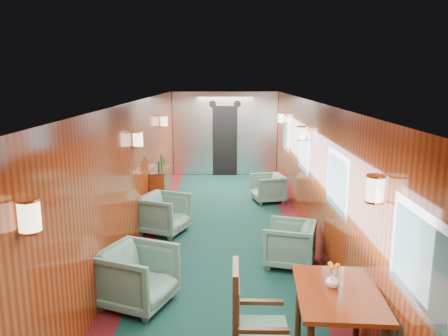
# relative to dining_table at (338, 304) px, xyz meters

# --- Properties ---
(room) EXTENTS (12.00, 12.10, 2.40)m
(room) POSITION_rel_dining_table_xyz_m (-1.10, 2.77, 0.94)
(room) COLOR #0D312A
(room) RESTS_ON ground
(bulkhead) EXTENTS (2.98, 0.17, 2.39)m
(bulkhead) POSITION_rel_dining_table_xyz_m (-1.10, 8.68, 0.49)
(bulkhead) COLOR silver
(bulkhead) RESTS_ON ground
(windows_right) EXTENTS (0.02, 8.60, 0.80)m
(windows_right) POSITION_rel_dining_table_xyz_m (0.39, 3.02, 0.75)
(windows_right) COLOR silver
(windows_right) RESTS_ON ground
(wall_sconces) EXTENTS (2.97, 7.97, 0.25)m
(wall_sconces) POSITION_rel_dining_table_xyz_m (-1.10, 3.34, 1.09)
(wall_sconces) COLOR #FADEC3
(wall_sconces) RESTS_ON ground
(dining_table) EXTENTS (0.84, 1.15, 0.83)m
(dining_table) POSITION_rel_dining_table_xyz_m (0.00, 0.00, 0.00)
(dining_table) COLOR maroon
(dining_table) RESTS_ON ground
(side_chair) EXTENTS (0.52, 0.55, 1.14)m
(side_chair) POSITION_rel_dining_table_xyz_m (-0.84, -0.14, -0.08)
(side_chair) COLOR #1F4941
(side_chair) RESTS_ON ground
(credenza) EXTENTS (0.32, 1.02, 1.19)m
(credenza) POSITION_rel_dining_table_xyz_m (-2.44, 5.14, -0.23)
(credenza) COLOR maroon
(credenza) RESTS_ON ground
(flower_vase) EXTENTS (0.17, 0.17, 0.14)m
(flower_vase) POSITION_rel_dining_table_xyz_m (-0.04, 0.07, 0.20)
(flower_vase) COLOR silver
(flower_vase) RESTS_ON dining_table
(armchair_left_near) EXTENTS (1.06, 1.05, 0.75)m
(armchair_left_near) POSITION_rel_dining_table_xyz_m (-2.15, 1.22, -0.32)
(armchair_left_near) COLOR #1F4941
(armchair_left_near) RESTS_ON ground
(armchair_left_far) EXTENTS (1.02, 1.01, 0.72)m
(armchair_left_far) POSITION_rel_dining_table_xyz_m (-2.19, 3.80, -0.34)
(armchair_left_far) COLOR #1F4941
(armchair_left_far) RESTS_ON ground
(armchair_right_near) EXTENTS (0.90, 0.89, 0.67)m
(armchair_right_near) POSITION_rel_dining_table_xyz_m (-0.10, 2.42, -0.36)
(armchair_right_near) COLOR #1F4941
(armchair_right_near) RESTS_ON ground
(armchair_right_far) EXTENTS (0.82, 0.81, 0.63)m
(armchair_right_far) POSITION_rel_dining_table_xyz_m (-0.11, 5.85, -0.38)
(armchair_right_far) COLOR #1F4941
(armchair_right_far) RESTS_ON ground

